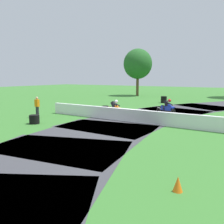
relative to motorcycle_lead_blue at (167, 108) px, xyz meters
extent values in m
plane|color=#38752D|center=(-1.61, -4.23, -0.64)|extent=(120.00, 120.00, 0.00)
cube|color=#3D3D42|center=(2.74, 9.82, -0.63)|extent=(9.78, 10.56, 0.01)
cube|color=#3D3D42|center=(0.48, 5.41, -0.63)|extent=(8.93, 10.29, 0.01)
cube|color=#3D3D42|center=(-0.98, 0.68, -0.63)|extent=(7.81, 9.71, 0.01)
cube|color=#3D3D42|center=(-1.59, -4.24, -0.63)|extent=(6.45, 8.84, 0.01)
cube|color=#3D3D42|center=(-1.34, -9.18, -0.63)|extent=(7.26, 9.37, 0.01)
cube|color=#3D3D42|center=(-0.24, -14.01, -0.63)|extent=(8.48, 10.08, 0.01)
cube|color=white|center=(3.91, -4.44, -0.19)|extent=(25.17, 1.24, 0.90)
cylinder|color=black|center=(0.58, -0.26, -0.35)|extent=(0.27, 0.75, 0.75)
cylinder|color=black|center=(-0.78, 0.09, -0.35)|extent=(0.27, 0.75, 0.75)
cube|color=#1E38B2|center=(-0.08, 0.00, -0.06)|extent=(1.06, 0.62, 0.46)
ellipsoid|color=#1E38B2|center=(0.12, 0.03, 0.19)|extent=(0.51, 0.44, 0.31)
cone|color=#1E38B2|center=(0.59, -0.13, 0.05)|extent=(0.44, 0.45, 0.48)
cylinder|color=#B2B2B7|center=(-0.69, 0.02, -0.10)|extent=(0.42, 0.22, 0.18)
cube|color=black|center=(-0.13, 0.13, 0.30)|extent=(0.53, 0.48, 0.63)
sphere|color=red|center=(0.11, 0.15, 0.57)|extent=(0.26, 0.26, 0.26)
cylinder|color=black|center=(0.19, 0.23, 0.27)|extent=(0.43, 0.24, 0.24)
cylinder|color=black|center=(0.10, -0.10, 0.38)|extent=(0.43, 0.24, 0.24)
cylinder|color=black|center=(-0.21, 0.22, -0.10)|extent=(0.26, 0.26, 0.42)
cylinder|color=black|center=(-0.29, -0.12, 0.01)|extent=(0.26, 0.26, 0.42)
cylinder|color=black|center=(-2.59, -3.26, -0.34)|extent=(0.17, 0.71, 0.70)
cylinder|color=black|center=(-3.98, -3.10, -0.34)|extent=(0.17, 0.71, 0.70)
cube|color=orange|center=(-3.28, -3.13, -0.05)|extent=(1.03, 0.46, 0.45)
ellipsoid|color=orange|center=(-3.10, -3.10, 0.21)|extent=(0.47, 0.37, 0.29)
cone|color=orange|center=(-2.60, -3.18, 0.07)|extent=(0.42, 0.39, 0.46)
cylinder|color=#B2B2B7|center=(-3.89, -3.19, -0.10)|extent=(0.42, 0.16, 0.17)
cube|color=black|center=(-3.35, -3.04, 0.33)|extent=(0.52, 0.41, 0.61)
sphere|color=white|center=(-3.13, -3.02, 0.60)|extent=(0.26, 0.26, 0.26)
cylinder|color=black|center=(-3.05, -2.90, 0.32)|extent=(0.43, 0.17, 0.24)
cylinder|color=black|center=(-3.10, -3.25, 0.39)|extent=(0.43, 0.17, 0.24)
cylinder|color=black|center=(-3.44, -2.93, -0.06)|extent=(0.27, 0.20, 0.42)
cylinder|color=black|center=(-3.48, -3.28, 0.01)|extent=(0.27, 0.20, 0.42)
cylinder|color=black|center=(-3.55, 8.92, -0.54)|extent=(0.71, 0.71, 0.20)
cylinder|color=black|center=(-3.55, 8.92, -0.34)|extent=(0.71, 0.71, 0.20)
cylinder|color=black|center=(-3.55, 8.92, -0.14)|extent=(0.71, 0.71, 0.20)
cylinder|color=black|center=(-3.55, 8.92, 0.06)|extent=(0.71, 0.71, 0.20)
cylinder|color=black|center=(-6.12, -0.06, -0.54)|extent=(0.63, 0.63, 0.20)
cylinder|color=black|center=(-6.12, -0.06, -0.34)|extent=(0.63, 0.63, 0.20)
cylinder|color=black|center=(-6.43, -8.36, -0.54)|extent=(0.68, 0.68, 0.20)
cylinder|color=black|center=(-6.43, -8.36, -0.34)|extent=(0.68, 0.68, 0.20)
cylinder|color=black|center=(-6.43, -8.36, -0.14)|extent=(0.68, 0.68, 0.20)
cylinder|color=#232328|center=(-8.23, -6.49, -0.21)|extent=(0.24, 0.24, 0.86)
cube|color=orange|center=(-8.23, -6.49, 0.50)|extent=(0.34, 0.22, 0.56)
sphere|color=tan|center=(-8.23, -6.49, 0.89)|extent=(0.20, 0.20, 0.20)
cone|color=orange|center=(4.85, -13.05, -0.42)|extent=(0.28, 0.28, 0.44)
cylinder|color=brown|center=(-11.25, 17.48, 0.98)|extent=(0.44, 0.44, 3.23)
ellipsoid|color=#235B23|center=(-11.25, 17.48, 4.58)|extent=(4.66, 4.66, 4.90)
camera|label=1|loc=(6.70, -19.52, 2.56)|focal=39.37mm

